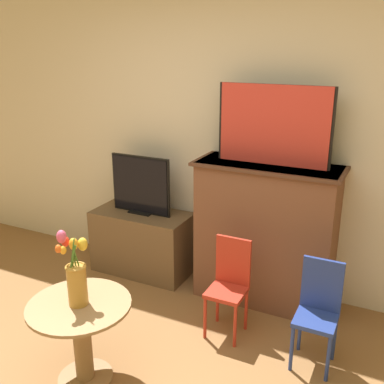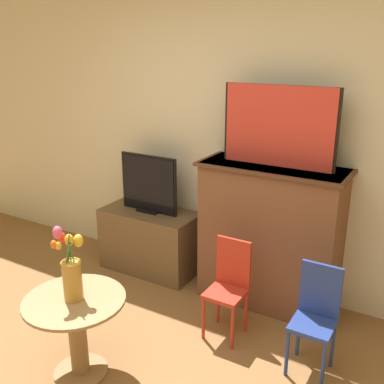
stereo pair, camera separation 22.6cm
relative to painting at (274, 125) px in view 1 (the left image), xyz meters
name	(u,v)px [view 1 (the left image)]	position (x,y,z in m)	size (l,w,h in m)	color
wall_back	(236,132)	(-0.39, 0.24, -0.12)	(8.00, 0.06, 2.70)	beige
fireplace_mantel	(265,233)	(-0.02, -0.01, -0.87)	(1.15, 0.47, 1.17)	brown
painting	(274,125)	(0.00, 0.00, 0.00)	(0.87, 0.03, 0.60)	black
tv_stand	(142,242)	(-1.18, -0.03, -1.18)	(0.90, 0.44, 0.59)	brown
tv_monitor	(141,186)	(-1.18, -0.03, -0.63)	(0.58, 0.12, 0.53)	black
chair_red	(229,281)	(-0.11, -0.54, -1.06)	(0.27, 0.27, 0.73)	#B22D1E
chair_blue	(318,307)	(0.54, -0.61, -1.06)	(0.27, 0.27, 0.73)	navy
side_table	(82,331)	(-0.74, -1.44, -1.11)	(0.63, 0.63, 0.56)	#99754C
vase_tulips	(76,275)	(-0.75, -1.43, -0.72)	(0.17, 0.18, 0.47)	#B78433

